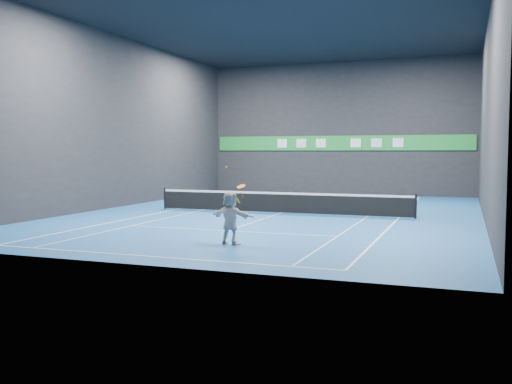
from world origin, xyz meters
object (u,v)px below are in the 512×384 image
(tennis_ball, at_px, (226,167))
(tennis_net, at_px, (280,202))
(tennis_racket, at_px, (241,188))
(player, at_px, (230,218))

(tennis_ball, bearing_deg, tennis_net, 97.16)
(tennis_ball, relative_size, tennis_net, 0.01)
(tennis_net, bearing_deg, tennis_racket, -79.92)
(player, xyz_separation_m, tennis_net, (-1.28, 9.16, -0.30))
(player, bearing_deg, tennis_racket, -159.16)
(player, distance_m, tennis_ball, 1.60)
(tennis_ball, relative_size, tennis_racket, 0.09)
(tennis_net, xyz_separation_m, tennis_racket, (1.62, -9.12, 1.24))
(player, distance_m, tennis_net, 9.26)
(tennis_ball, distance_m, tennis_racket, 0.81)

